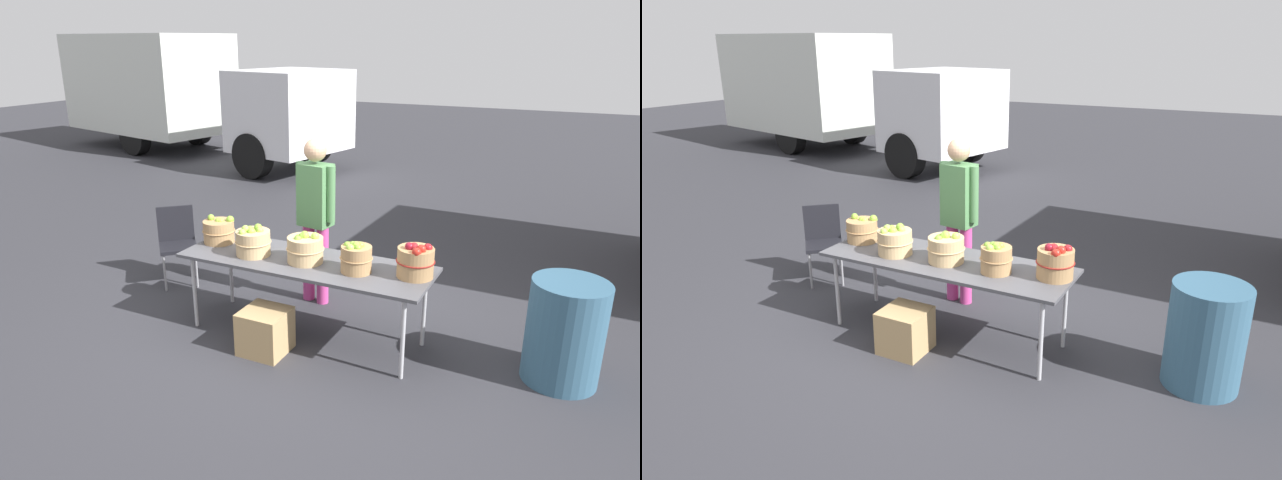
% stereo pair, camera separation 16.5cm
% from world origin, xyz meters
% --- Properties ---
extents(ground_plane, '(40.00, 40.00, 0.00)m').
position_xyz_m(ground_plane, '(0.00, 0.00, 0.00)').
color(ground_plane, '#2D2D33').
extents(market_table, '(2.30, 0.76, 0.75)m').
position_xyz_m(market_table, '(0.00, 0.00, 0.71)').
color(market_table, '#4C4C51').
rests_on(market_table, ground).
extents(apple_basket_green_0, '(0.32, 0.32, 0.27)m').
position_xyz_m(apple_basket_green_0, '(-0.98, 0.07, 0.87)').
color(apple_basket_green_0, '#A87F51').
rests_on(apple_basket_green_0, market_table).
extents(apple_basket_green_1, '(0.34, 0.34, 0.28)m').
position_xyz_m(apple_basket_green_1, '(-0.50, -0.08, 0.87)').
color(apple_basket_green_1, tan).
rests_on(apple_basket_green_1, market_table).
extents(apple_basket_green_2, '(0.34, 0.34, 0.28)m').
position_xyz_m(apple_basket_green_2, '(0.01, -0.03, 0.88)').
color(apple_basket_green_2, tan).
rests_on(apple_basket_green_2, market_table).
extents(apple_basket_green_3, '(0.28, 0.28, 0.27)m').
position_xyz_m(apple_basket_green_3, '(0.51, -0.04, 0.88)').
color(apple_basket_green_3, '#A87F51').
rests_on(apple_basket_green_3, market_table).
extents(apple_basket_red_0, '(0.33, 0.33, 0.31)m').
position_xyz_m(apple_basket_red_0, '(0.99, 0.07, 0.89)').
color(apple_basket_red_0, '#A87F51').
rests_on(apple_basket_red_0, market_table).
extents(vendor_adult, '(0.45, 0.27, 1.72)m').
position_xyz_m(vendor_adult, '(-0.26, 0.72, 1.01)').
color(vendor_adult, '#CC3F8C').
rests_on(vendor_adult, ground).
extents(box_truck, '(7.98, 3.76, 2.75)m').
position_xyz_m(box_truck, '(-7.06, 6.92, 1.49)').
color(box_truck, silver).
rests_on(box_truck, ground).
extents(folding_chair, '(0.57, 0.57, 0.86)m').
position_xyz_m(folding_chair, '(-1.88, 0.50, 0.51)').
color(folding_chair, black).
rests_on(folding_chair, ground).
extents(trash_barrel, '(0.59, 0.59, 0.86)m').
position_xyz_m(trash_barrel, '(2.18, 0.25, 0.43)').
color(trash_barrel, '#335972').
rests_on(trash_barrel, ground).
extents(produce_crate, '(0.39, 0.39, 0.39)m').
position_xyz_m(produce_crate, '(-0.19, -0.41, 0.20)').
color(produce_crate, tan).
rests_on(produce_crate, ground).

